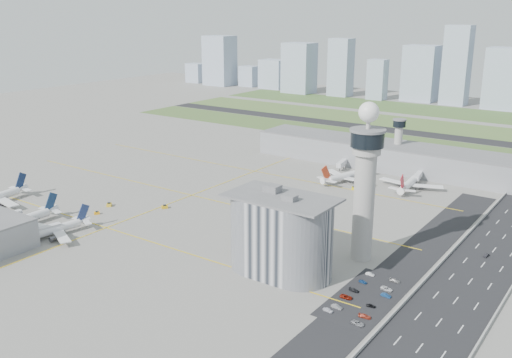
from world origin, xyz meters
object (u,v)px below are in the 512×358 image
Objects in this scene: airplane_near_b at (16,217)px; car_lot_0 at (328,310)px; tug_2 at (109,204)px; car_lot_3 at (354,290)px; car_lot_6 at (358,323)px; jet_bridge_near_2 at (30,237)px; car_lot_8 at (371,306)px; jet_bridge_far_0 at (345,163)px; car_lot_4 at (363,282)px; car_lot_11 at (395,281)px; tug_1 at (97,213)px; secondary_tower at (398,139)px; tug_3 at (165,207)px; control_tower at (365,176)px; airplane_far_a at (349,171)px; car_lot_2 at (346,297)px; car_lot_9 at (386,295)px; car_lot_7 at (365,316)px; airplane_near_c at (48,226)px; car_lot_10 at (387,289)px; car_lot_5 at (370,274)px; jet_bridge_far_1 at (420,175)px; car_hw_1 at (486,255)px; airplane_far_b at (412,177)px; car_lot_1 at (337,307)px; admin_building at (281,235)px; tug_4 at (354,188)px; tug_5 at (371,183)px.

airplane_near_b is 11.90× the size of car_lot_0.
tug_2 reaches higher than car_lot_0.
car_lot_3 is 0.86× the size of car_lot_6.
jet_bridge_near_2 is 4.35× the size of car_lot_8.
jet_bridge_far_0 is 4.31× the size of car_lot_4.
tug_1 is at bearing 96.18° from car_lot_11.
tug_1 is at bearing 86.51° from car_lot_0.
secondary_tower is 160.03m from tug_3.
airplane_far_a is (-54.02, 97.41, -29.03)m from control_tower.
car_lot_2 is at bearing 16.99° from jet_bridge_far_0.
airplane_far_a is 11.20× the size of car_lot_3.
car_lot_9 is (11.28, -5.13, 0.05)m from car_lot_4.
tug_1 is 0.64× the size of car_lot_7.
airplane_near_c is at bearing 174.63° from airplane_far_a.
car_lot_0 reaches higher than car_lot_10.
car_lot_10 is (10.06, 25.81, -0.01)m from car_lot_0.
car_lot_9 is (11.82, -12.59, 0.05)m from car_lot_5.
car_lot_2 reaches higher than car_lot_10.
car_lot_10 is (40.06, -144.76, -2.23)m from jet_bridge_far_1.
jet_bridge_far_0 reaches higher than tug_1.
tug_3 is 119.48m from car_lot_5.
airplane_near_b is 167.17m from car_lot_6.
control_tower reaches higher than car_lot_6.
car_lot_9 is 59.89m from car_hw_1.
car_lot_7 is (145.07, 17.94, -5.02)m from airplane_near_c.
car_lot_9 reaches higher than car_lot_11.
jet_bridge_near_2 is 200.68m from jet_bridge_far_0.
airplane_far_a is 10.33× the size of car_lot_11.
car_lot_4 is 7.48m from car_lot_5.
airplane_far_b is 11.76× the size of car_lot_9.
tug_3 is at bearing 82.25° from car_lot_3.
car_lot_1 is 79.91m from car_hw_1.
airplane_far_a is at bearing 41.39° from car_lot_10.
jet_bridge_near_2 reaches higher than car_lot_8.
secondary_tower is 185.38m from car_lot_2.
admin_building is 111.34m from tug_1.
jet_bridge_far_0 is at bearing 20.60° from car_lot_7.
tug_2 is at bearing -33.79° from tug_1.
admin_building reaches higher than car_lot_10.
jet_bridge_far_0 reaches higher than car_lot_6.
airplane_far_a reaches higher than jet_bridge_far_1.
control_tower reaches higher than car_lot_0.
tug_2 is 148.64m from car_lot_1.
jet_bridge_near_2 is 194.55m from car_hw_1.
jet_bridge_far_0 reaches higher than tug_4.
tug_3 is (-66.98, -144.24, -17.87)m from secondary_tower.
car_lot_6 is at bearing -175.40° from car_lot_9.
tug_5 is at bearing -17.28° from jet_bridge_near_2.
car_lot_3 is (133.99, 32.65, -5.08)m from airplane_near_c.
tug_2 reaches higher than car_lot_3.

